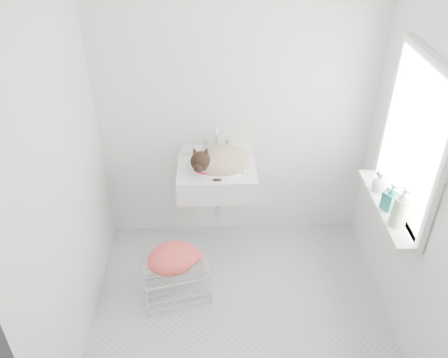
{
  "coord_description": "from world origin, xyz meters",
  "views": [
    {
      "loc": [
        -0.18,
        -2.31,
        2.79
      ],
      "look_at": [
        -0.11,
        0.5,
        0.88
      ],
      "focal_mm": 37.23,
      "sensor_mm": 36.0,
      "label": 1
    }
  ],
  "objects_px": {
    "sink": "(217,165)",
    "cat": "(218,162)",
    "bottle_b": "(388,208)",
    "bottle_c": "(378,190)",
    "wire_rack": "(176,280)",
    "bottle_a": "(396,224)"
  },
  "relations": [
    {
      "from": "wire_rack",
      "to": "bottle_b",
      "type": "distance_m",
      "value": 1.64
    },
    {
      "from": "sink",
      "to": "wire_rack",
      "type": "height_order",
      "value": "sink"
    },
    {
      "from": "bottle_b",
      "to": "bottle_c",
      "type": "distance_m",
      "value": 0.21
    },
    {
      "from": "sink",
      "to": "bottle_b",
      "type": "height_order",
      "value": "sink"
    },
    {
      "from": "bottle_b",
      "to": "bottle_c",
      "type": "xyz_separation_m",
      "value": [
        0.0,
        0.21,
        0.0
      ]
    },
    {
      "from": "sink",
      "to": "cat",
      "type": "relative_size",
      "value": 1.21
    },
    {
      "from": "cat",
      "to": "bottle_b",
      "type": "distance_m",
      "value": 1.28
    },
    {
      "from": "sink",
      "to": "bottle_c",
      "type": "relative_size",
      "value": 4.19
    },
    {
      "from": "cat",
      "to": "bottle_c",
      "type": "bearing_deg",
      "value": -29.22
    },
    {
      "from": "wire_rack",
      "to": "bottle_a",
      "type": "height_order",
      "value": "bottle_a"
    },
    {
      "from": "bottle_a",
      "to": "bottle_b",
      "type": "xyz_separation_m",
      "value": [
        0.0,
        0.17,
        0.0
      ]
    },
    {
      "from": "bottle_a",
      "to": "bottle_c",
      "type": "relative_size",
      "value": 1.65
    },
    {
      "from": "cat",
      "to": "bottle_c",
      "type": "relative_size",
      "value": 3.46
    },
    {
      "from": "cat",
      "to": "wire_rack",
      "type": "bearing_deg",
      "value": -135.84
    },
    {
      "from": "bottle_a",
      "to": "bottle_b",
      "type": "height_order",
      "value": "bottle_a"
    },
    {
      "from": "bottle_b",
      "to": "bottle_c",
      "type": "relative_size",
      "value": 1.32
    },
    {
      "from": "sink",
      "to": "bottle_c",
      "type": "height_order",
      "value": "sink"
    },
    {
      "from": "bottle_b",
      "to": "sink",
      "type": "bearing_deg",
      "value": 153.31
    },
    {
      "from": "sink",
      "to": "wire_rack",
      "type": "xyz_separation_m",
      "value": [
        -0.33,
        -0.53,
        -0.7
      ]
    },
    {
      "from": "bottle_b",
      "to": "cat",
      "type": "bearing_deg",
      "value": 153.78
    },
    {
      "from": "wire_rack",
      "to": "bottle_a",
      "type": "relative_size",
      "value": 2.01
    },
    {
      "from": "sink",
      "to": "bottle_c",
      "type": "bearing_deg",
      "value": -17.64
    }
  ]
}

